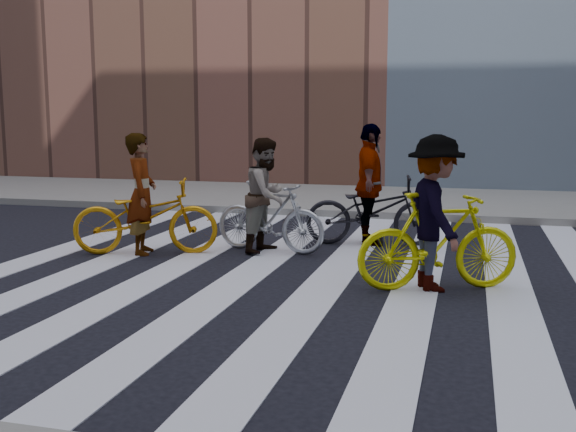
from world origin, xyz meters
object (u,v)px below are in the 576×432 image
at_px(rider_left, 142,194).
at_px(rider_rear, 370,185).
at_px(bike_yellow_right, 438,241).
at_px(rider_mid, 267,195).
at_px(bike_yellow_left, 145,217).
at_px(rider_right, 435,213).
at_px(bike_dark_rear, 372,211).
at_px(bike_silver_mid, 270,217).

height_order(rider_left, rider_rear, rider_rear).
distance_m(bike_yellow_right, rider_left, 4.55).
bearing_deg(rider_rear, rider_mid, 115.66).
distance_m(bike_yellow_left, bike_yellow_right, 4.49).
bearing_deg(bike_yellow_left, rider_mid, -87.91).
distance_m(rider_left, rider_rear, 3.59).
bearing_deg(rider_right, bike_yellow_left, 55.24).
bearing_deg(rider_rear, bike_dark_rear, -98.29).
relative_size(bike_yellow_right, rider_mid, 1.13).
xyz_separation_m(bike_yellow_right, rider_left, (-4.43, 1.02, 0.32)).
relative_size(bike_yellow_left, rider_left, 1.19).
height_order(bike_yellow_right, rider_mid, rider_mid).
distance_m(bike_dark_rear, rider_mid, 1.80).
distance_m(bike_silver_mid, rider_left, 1.97).
height_order(rider_left, rider_mid, rider_left).
bearing_deg(rider_rear, bike_yellow_left, 108.66).
bearing_deg(rider_left, bike_yellow_right, -121.27).
distance_m(bike_silver_mid, rider_mid, 0.33).
bearing_deg(bike_dark_rear, rider_left, 107.95).
xyz_separation_m(bike_yellow_right, rider_rear, (-1.22, 2.63, 0.39)).
bearing_deg(rider_rear, rider_left, 108.30).
bearing_deg(rider_left, rider_right, -121.41).
xyz_separation_m(bike_silver_mid, bike_yellow_right, (2.60, -1.66, 0.05)).
height_order(bike_yellow_left, rider_left, rider_left).
distance_m(rider_left, rider_right, 4.49).
xyz_separation_m(bike_silver_mid, bike_dark_rear, (1.44, 0.97, 0.02)).
height_order(bike_yellow_right, rider_right, rider_right).
distance_m(bike_yellow_left, rider_mid, 1.86).
bearing_deg(rider_left, bike_yellow_left, -108.26).
height_order(bike_dark_rear, rider_rear, rider_rear).
relative_size(bike_dark_rear, rider_rear, 1.09).
distance_m(bike_dark_rear, rider_left, 3.65).
relative_size(rider_right, rider_rear, 0.95).
bearing_deg(bike_yellow_right, rider_right, 68.54).
bearing_deg(bike_silver_mid, rider_rear, -44.31).
bearing_deg(rider_right, rider_mid, 35.99).
xyz_separation_m(bike_yellow_left, rider_right, (4.33, -1.02, 0.36)).
xyz_separation_m(rider_right, rider_rear, (-1.17, 2.63, 0.05)).
relative_size(bike_yellow_left, rider_right, 1.16).
height_order(rider_mid, rider_rear, rider_rear).
bearing_deg(rider_mid, bike_yellow_left, 121.14).
distance_m(bike_yellow_left, bike_silver_mid, 1.88).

